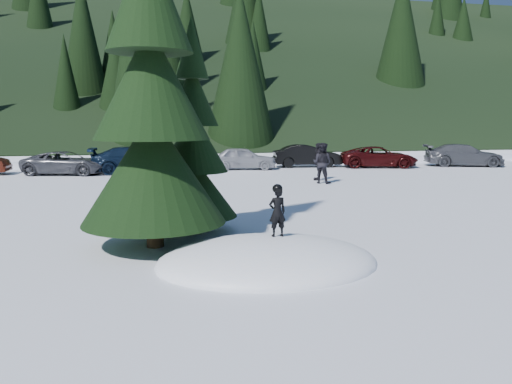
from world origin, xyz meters
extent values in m
plane|color=white|center=(0.00, 0.00, 0.00)|extent=(200.00, 200.00, 0.00)
ellipsoid|color=white|center=(0.00, 0.00, 0.00)|extent=(4.48, 3.52, 0.96)
cylinder|color=#301C10|center=(-2.20, 1.80, 0.70)|extent=(0.38, 0.38, 1.40)
cone|color=black|center=(-2.20, 1.80, 1.79)|extent=(3.20, 3.20, 2.46)
cone|color=black|center=(-2.20, 1.80, 3.65)|extent=(2.54, 2.54, 2.46)
cylinder|color=#301C10|center=(-1.20, 3.20, 0.50)|extent=(0.26, 0.26, 1.00)
cone|color=black|center=(-1.20, 3.20, 1.16)|extent=(2.20, 2.20, 1.52)
cone|color=black|center=(-1.20, 3.20, 2.31)|extent=(1.75, 1.75, 1.52)
cone|color=black|center=(-1.20, 3.20, 3.46)|extent=(1.29, 1.29, 1.52)
cone|color=black|center=(-1.20, 3.20, 4.61)|extent=(0.84, 0.84, 1.52)
imported|color=black|center=(0.27, 0.28, 0.98)|extent=(0.40, 0.29, 1.01)
imported|color=black|center=(5.28, 12.05, 0.92)|extent=(1.13, 1.12, 1.85)
imported|color=black|center=(5.52, 13.27, 0.89)|extent=(0.78, 1.13, 1.79)
imported|color=#45464C|center=(-6.76, 18.33, 0.61)|extent=(4.75, 3.00, 1.22)
imported|color=black|center=(-3.10, 18.25, 0.72)|extent=(4.96, 2.04, 1.44)
imported|color=#9B9CA3|center=(2.91, 19.20, 0.66)|extent=(4.05, 2.14, 1.31)
imported|color=black|center=(7.05, 20.01, 0.69)|extent=(4.27, 1.82, 1.37)
imported|color=#320909|center=(11.26, 18.84, 0.64)|extent=(4.96, 3.12, 1.28)
imported|color=#4A4C52|center=(16.86, 18.56, 0.69)|extent=(5.12, 3.34, 1.38)
camera|label=1|loc=(-2.16, -9.45, 2.83)|focal=35.00mm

